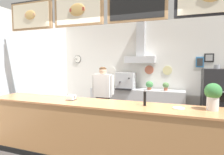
% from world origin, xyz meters
% --- Properties ---
extents(ground_plane, '(6.39, 6.39, 0.00)m').
position_xyz_m(ground_plane, '(0.00, 0.00, 0.00)').
color(ground_plane, '#3F3A38').
extents(back_wall_assembly, '(5.32, 2.84, 2.96)m').
position_xyz_m(back_wall_assembly, '(0.01, 2.47, 1.58)').
color(back_wall_assembly, gray).
rests_on(back_wall_assembly, ground_plane).
extents(left_wall_with_window, '(0.15, 5.31, 2.96)m').
position_xyz_m(left_wall_with_window, '(-2.66, -0.00, 1.48)').
color(left_wall_with_window, white).
rests_on(left_wall_with_window, ground_plane).
extents(service_counter, '(4.47, 0.70, 1.01)m').
position_xyz_m(service_counter, '(0.00, -0.28, 0.51)').
color(service_counter, '#B77F4C').
rests_on(service_counter, ground_plane).
extents(back_prep_counter, '(2.75, 0.52, 0.92)m').
position_xyz_m(back_prep_counter, '(0.02, 2.26, 0.45)').
color(back_prep_counter, '#B7BABF').
rests_on(back_prep_counter, ground_plane).
extents(pizza_oven, '(0.63, 0.75, 1.65)m').
position_xyz_m(pizza_oven, '(2.08, 2.09, 0.78)').
color(pizza_oven, '#232326').
rests_on(pizza_oven, ground_plane).
extents(shop_worker, '(0.56, 0.23, 1.59)m').
position_xyz_m(shop_worker, '(-0.52, 1.03, 0.86)').
color(shop_worker, '#232328').
rests_on(shop_worker, ground_plane).
extents(espresso_machine, '(0.52, 0.56, 0.48)m').
position_xyz_m(espresso_machine, '(-0.28, 2.23, 1.16)').
color(espresso_machine, '#B7BABF').
rests_on(espresso_machine, back_prep_counter).
extents(potted_thyme, '(0.16, 0.16, 0.21)m').
position_xyz_m(potted_thyme, '(-0.84, 2.24, 1.04)').
color(potted_thyme, '#9E563D').
rests_on(potted_thyme, back_prep_counter).
extents(potted_rosemary, '(0.21, 0.21, 0.25)m').
position_xyz_m(potted_rosemary, '(0.41, 2.25, 1.06)').
color(potted_rosemary, '#9E563D').
rests_on(potted_rosemary, back_prep_counter).
extents(potted_sage, '(0.17, 0.17, 0.23)m').
position_xyz_m(potted_sage, '(0.87, 2.25, 1.05)').
color(potted_sage, '#9E563D').
rests_on(potted_sage, back_prep_counter).
extents(napkin_holder, '(0.16, 0.15, 0.10)m').
position_xyz_m(napkin_holder, '(-0.62, -0.23, 1.05)').
color(napkin_holder, '#262628').
rests_on(napkin_holder, service_counter).
extents(pepper_grinder, '(0.04, 0.04, 0.26)m').
position_xyz_m(pepper_grinder, '(0.74, -0.24, 1.14)').
color(pepper_grinder, black).
rests_on(pepper_grinder, service_counter).
extents(basil_vase, '(0.23, 0.23, 0.39)m').
position_xyz_m(basil_vase, '(1.70, -0.18, 1.22)').
color(basil_vase, silver).
rests_on(basil_vase, service_counter).
extents(condiment_plate, '(0.17, 0.17, 0.01)m').
position_xyz_m(condiment_plate, '(1.25, -0.24, 1.02)').
color(condiment_plate, white).
rests_on(condiment_plate, service_counter).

